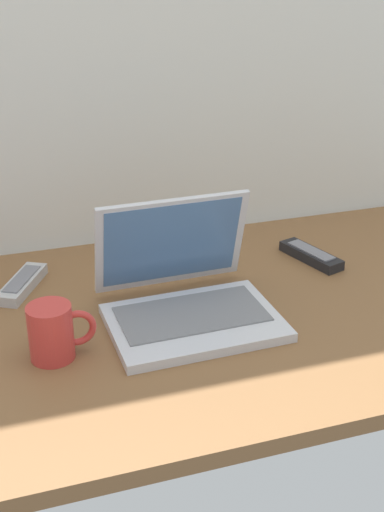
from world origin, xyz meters
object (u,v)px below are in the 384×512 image
at_px(remote_control_near, 311,255).
at_px(remote_control_far, 22,284).
at_px(laptop, 186,294).
at_px(coffee_mug, 53,331).

relative_size(remote_control_near, remote_control_far, 1.02).
height_order(laptop, remote_control_far, laptop).
xyz_separation_m(coffee_mug, remote_control_far, (-0.03, 0.27, -0.04)).
distance_m(laptop, coffee_mug, 0.26).
bearing_deg(remote_control_far, coffee_mug, -83.64).
xyz_separation_m(laptop, coffee_mug, (-0.26, -0.07, 0.00)).
bearing_deg(remote_control_near, coffee_mug, -160.39).
bearing_deg(laptop, coffee_mug, -165.51).
relative_size(coffee_mug, remote_control_near, 0.69).
bearing_deg(coffee_mug, remote_control_near, 19.61).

